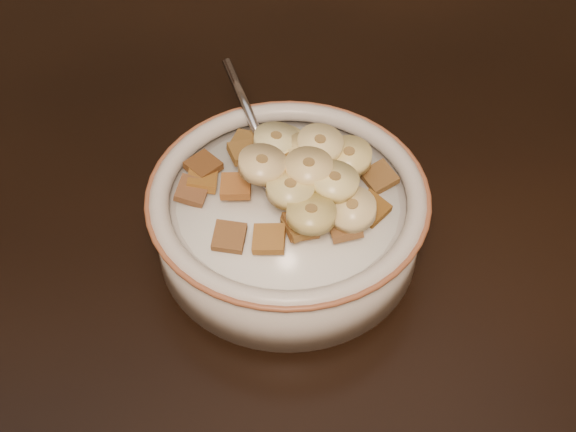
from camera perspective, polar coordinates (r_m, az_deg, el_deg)
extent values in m
cylinder|color=#B7A795|center=(0.56, 0.00, -0.56)|extent=(0.18, 0.18, 0.04)
cylinder|color=white|center=(0.54, 0.00, 0.97)|extent=(0.15, 0.15, 0.00)
ellipsoid|color=#ACAEB8|center=(0.56, -1.06, 3.34)|extent=(0.04, 0.05, 0.01)
cube|color=brown|center=(0.51, 0.94, -0.68)|extent=(0.03, 0.03, 0.01)
cube|color=brown|center=(0.53, 5.92, 0.54)|extent=(0.03, 0.03, 0.01)
cube|color=brown|center=(0.56, -3.12, 4.54)|extent=(0.02, 0.02, 0.01)
cube|color=olive|center=(0.55, -6.13, 2.56)|extent=(0.02, 0.02, 0.01)
cube|color=brown|center=(0.56, 0.67, 4.86)|extent=(0.03, 0.03, 0.01)
cube|color=brown|center=(0.54, -6.84, 1.78)|extent=(0.03, 0.03, 0.01)
cube|color=#895F1F|center=(0.50, -1.37, -1.64)|extent=(0.02, 0.02, 0.01)
cube|color=brown|center=(0.58, -3.04, 5.19)|extent=(0.03, 0.03, 0.01)
cube|color=#95561E|center=(0.53, -1.04, 3.17)|extent=(0.03, 0.03, 0.01)
cube|color=brown|center=(0.54, 1.42, 3.77)|extent=(0.02, 0.02, 0.01)
cube|color=#9C5520|center=(0.53, -3.74, 2.14)|extent=(0.02, 0.02, 0.01)
cube|color=brown|center=(0.57, 2.68, 4.68)|extent=(0.02, 0.02, 0.01)
cube|color=brown|center=(0.53, -1.06, 3.43)|extent=(0.03, 0.03, 0.01)
cube|color=brown|center=(0.51, 4.08, -0.75)|extent=(0.02, 0.02, 0.01)
cube|color=brown|center=(0.51, -4.20, -1.49)|extent=(0.03, 0.03, 0.01)
cube|color=brown|center=(0.51, 0.92, -0.66)|extent=(0.02, 0.02, 0.01)
cube|color=brown|center=(0.55, -0.28, 4.52)|extent=(0.02, 0.02, 0.01)
cube|color=brown|center=(0.56, 0.95, 4.99)|extent=(0.03, 0.03, 0.01)
cube|color=#915925|center=(0.52, 2.08, 1.85)|extent=(0.03, 0.03, 0.01)
cube|color=#613414|center=(0.56, -6.05, 3.58)|extent=(0.03, 0.03, 0.01)
cube|color=brown|center=(0.53, 0.75, 3.13)|extent=(0.03, 0.03, 0.01)
cube|color=brown|center=(0.55, 6.52, 2.76)|extent=(0.03, 0.03, 0.01)
cube|color=#93631D|center=(0.52, 0.07, 3.33)|extent=(0.03, 0.03, 0.01)
cylinder|color=beige|center=(0.51, 0.17, 1.98)|extent=(0.04, 0.04, 0.01)
cylinder|color=#FFD98C|center=(0.51, 1.48, 3.46)|extent=(0.04, 0.04, 0.01)
cylinder|color=#F4DB8B|center=(0.54, 2.29, 5.11)|extent=(0.04, 0.04, 0.01)
cylinder|color=#EBDD7E|center=(0.55, -0.48, 5.18)|extent=(0.04, 0.04, 0.01)
cylinder|color=#F6EDA0|center=(0.54, -0.84, 5.38)|extent=(0.04, 0.04, 0.01)
cylinder|color=#F7D98D|center=(0.51, 3.34, 2.47)|extent=(0.03, 0.03, 0.01)
cylinder|color=#FFDD81|center=(0.54, 1.51, 4.70)|extent=(0.04, 0.04, 0.01)
cylinder|color=#D2C267|center=(0.54, 4.35, 4.25)|extent=(0.04, 0.04, 0.01)
cylinder|color=#D2BE64|center=(0.50, 1.65, 0.17)|extent=(0.04, 0.04, 0.01)
cylinder|color=#DCC179|center=(0.52, 2.69, 2.66)|extent=(0.04, 0.04, 0.01)
cylinder|color=#D6C182|center=(0.51, 4.57, 0.48)|extent=(0.03, 0.03, 0.02)
cylinder|color=#EBC97E|center=(0.51, -1.85, 3.69)|extent=(0.04, 0.04, 0.01)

